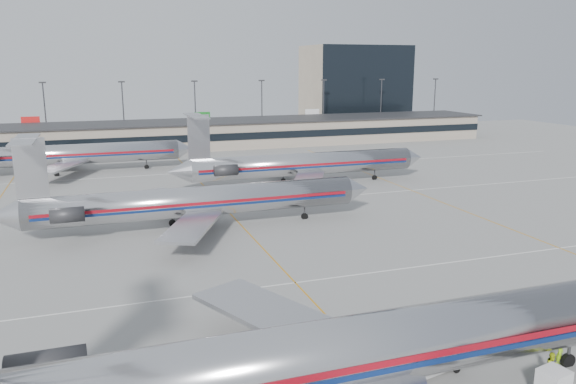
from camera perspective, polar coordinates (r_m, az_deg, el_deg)
name	(u,v)px	position (r m, az deg, el deg)	size (l,w,h in m)	color
ground	(341,331)	(42.50, 5.44, -13.93)	(260.00, 260.00, 0.00)	gray
apron_markings	(295,283)	(50.94, 0.74, -9.19)	(160.00, 0.15, 0.02)	silver
terminal	(168,135)	(134.35, -12.09, 5.67)	(162.00, 17.00, 6.25)	gray
light_mast_row	(160,108)	(147.71, -12.88, 8.36)	(163.60, 0.40, 15.28)	#38383D
distant_building	(354,87)	(180.34, 6.75, 10.57)	(30.00, 20.00, 25.00)	tan
jet_foreground	(342,353)	(31.80, 5.55, -15.93)	(50.14, 29.52, 13.12)	silver
jet_second_row	(190,202)	(66.89, -9.88, -0.97)	(44.83, 26.40, 11.74)	silver
jet_third_row	(299,164)	(90.66, 1.17, 2.85)	(43.78, 26.93, 11.97)	silver
jet_back_row	(68,154)	(108.37, -21.46, 3.60)	(43.79, 26.94, 11.97)	silver
belt_loader	(436,364)	(38.35, 14.84, -16.50)	(4.15, 1.92, 2.13)	#AAAAAA
ramp_worker_near	(560,353)	(41.75, 25.89, -14.51)	(0.59, 0.39, 1.62)	#94D714
ramp_worker_far	(552,366)	(39.76, 25.23, -15.71)	(0.87, 0.68, 1.79)	#B8D113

